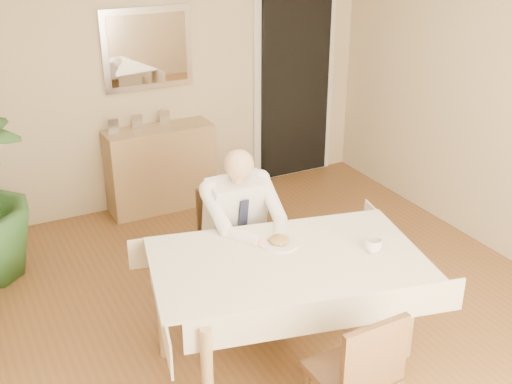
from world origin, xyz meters
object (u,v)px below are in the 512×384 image
coffee_mug (373,246)px  sideboard (161,168)px  dining_table (287,270)px  seated_man (246,228)px  chair_near (360,372)px  chair_far (229,237)px

coffee_mug → sideboard: 2.81m
dining_table → sideboard: bearing=101.4°
dining_table → seated_man: seated_man is taller
coffee_mug → sideboard: size_ratio=0.11×
seated_man → sideboard: bearing=88.5°
dining_table → chair_near: bearing=-78.9°
dining_table → chair_near: chair_near is taller
chair_far → coffee_mug: chair_far is taller
seated_man → sideboard: size_ratio=1.20×
chair_far → coffee_mug: (0.53, -1.06, 0.31)m
chair_far → sideboard: (0.05, 1.69, -0.07)m
chair_near → coffee_mug: size_ratio=7.77×
dining_table → coffee_mug: 0.57m
dining_table → chair_near: size_ratio=2.24×
dining_table → seated_man: bearing=102.6°
coffee_mug → dining_table: bearing=161.2°
seated_man → coffee_mug: seated_man is taller
coffee_mug → seated_man: bearing=124.2°
chair_far → chair_near: same height
dining_table → chair_far: size_ratio=2.24×
chair_far → sideboard: 1.69m
coffee_mug → sideboard: bearing=99.8°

